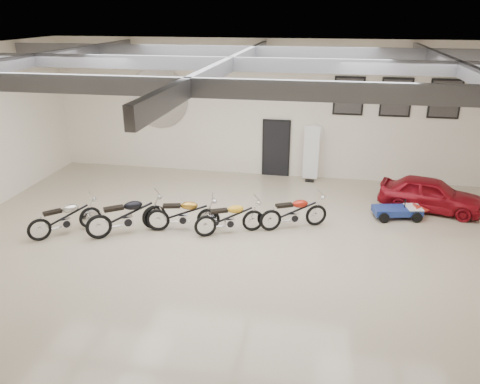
% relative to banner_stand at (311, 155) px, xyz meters
% --- Properties ---
extents(floor, '(16.00, 12.00, 0.01)m').
position_rel_banner_stand_xyz_m(floor, '(-1.83, -5.50, -1.01)').
color(floor, tan).
rests_on(floor, ground).
extents(ceiling, '(16.00, 12.00, 0.01)m').
position_rel_banner_stand_xyz_m(ceiling, '(-1.83, -5.50, 3.99)').
color(ceiling, gray).
rests_on(ceiling, back_wall).
extents(back_wall, '(16.00, 0.02, 5.00)m').
position_rel_banner_stand_xyz_m(back_wall, '(-1.83, 0.50, 1.49)').
color(back_wall, silver).
rests_on(back_wall, floor).
extents(ceiling_beams, '(15.80, 11.80, 0.32)m').
position_rel_banner_stand_xyz_m(ceiling_beams, '(-1.83, -5.50, 3.74)').
color(ceiling_beams, slate).
rests_on(ceiling_beams, ceiling).
extents(door, '(0.92, 0.08, 2.10)m').
position_rel_banner_stand_xyz_m(door, '(-1.33, 0.45, 0.04)').
color(door, black).
rests_on(door, back_wall).
extents(logo_plaque, '(2.30, 0.06, 1.16)m').
position_rel_banner_stand_xyz_m(logo_plaque, '(-5.83, 0.45, 1.79)').
color(logo_plaque, silver).
rests_on(logo_plaque, back_wall).
extents(poster_left, '(1.05, 0.08, 1.35)m').
position_rel_banner_stand_xyz_m(poster_left, '(1.17, 0.46, 2.09)').
color(poster_left, black).
rests_on(poster_left, back_wall).
extents(poster_mid, '(1.05, 0.08, 1.35)m').
position_rel_banner_stand_xyz_m(poster_mid, '(2.77, 0.46, 2.09)').
color(poster_mid, black).
rests_on(poster_mid, back_wall).
extents(poster_right, '(1.05, 0.08, 1.35)m').
position_rel_banner_stand_xyz_m(poster_right, '(4.37, 0.46, 2.09)').
color(poster_right, black).
rests_on(poster_right, back_wall).
extents(oil_sign, '(0.72, 0.10, 0.72)m').
position_rel_banner_stand_xyz_m(oil_sign, '(0.07, 0.45, 0.69)').
color(oil_sign, white).
rests_on(oil_sign, back_wall).
extents(banner_stand, '(0.56, 0.26, 2.01)m').
position_rel_banner_stand_xyz_m(banner_stand, '(0.00, 0.00, 0.00)').
color(banner_stand, white).
rests_on(banner_stand, floor).
extents(motorcycle_silver, '(1.85, 1.85, 1.04)m').
position_rel_banner_stand_xyz_m(motorcycle_silver, '(-6.56, -5.63, -0.48)').
color(motorcycle_silver, silver).
rests_on(motorcycle_silver, floor).
extents(motorcycle_black, '(2.21, 1.84, 1.15)m').
position_rel_banner_stand_xyz_m(motorcycle_black, '(-4.87, -5.28, -0.43)').
color(motorcycle_black, silver).
rests_on(motorcycle_black, floor).
extents(motorcycle_gold, '(2.14, 1.07, 1.07)m').
position_rel_banner_stand_xyz_m(motorcycle_gold, '(-3.38, -4.80, -0.47)').
color(motorcycle_gold, silver).
rests_on(motorcycle_gold, floor).
extents(motorcycle_yellow, '(2.04, 1.41, 1.02)m').
position_rel_banner_stand_xyz_m(motorcycle_yellow, '(-2.04, -4.77, -0.49)').
color(motorcycle_yellow, silver).
rests_on(motorcycle_yellow, floor).
extents(motorcycle_red, '(2.07, 1.40, 1.04)m').
position_rel_banner_stand_xyz_m(motorcycle_red, '(-0.29, -4.07, -0.49)').
color(motorcycle_red, silver).
rests_on(motorcycle_red, floor).
extents(go_kart, '(1.87, 1.14, 0.63)m').
position_rel_banner_stand_xyz_m(go_kart, '(2.89, -2.76, -0.69)').
color(go_kart, navy).
rests_on(go_kart, floor).
extents(vintage_car, '(2.03, 3.32, 1.06)m').
position_rel_banner_stand_xyz_m(vintage_car, '(3.83, -1.95, -0.48)').
color(vintage_car, maroon).
rests_on(vintage_car, floor).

